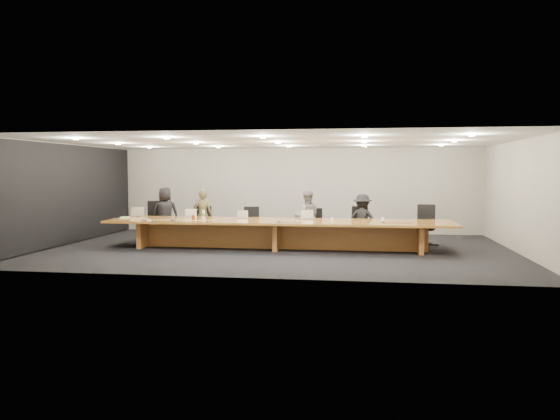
% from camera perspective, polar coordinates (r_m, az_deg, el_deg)
% --- Properties ---
extents(ground, '(12.00, 12.00, 0.00)m').
position_cam_1_polar(ground, '(14.35, -0.18, -4.07)').
color(ground, black).
rests_on(ground, ground).
extents(back_wall, '(12.00, 0.02, 2.80)m').
position_cam_1_polar(back_wall, '(18.18, 1.75, 2.06)').
color(back_wall, '#B1AEA1').
rests_on(back_wall, ground).
extents(left_wall_panel, '(0.08, 7.84, 2.74)m').
position_cam_1_polar(left_wall_panel, '(16.23, -21.39, 1.46)').
color(left_wall_panel, black).
rests_on(left_wall_panel, ground).
extents(conference_table, '(9.00, 1.80, 0.75)m').
position_cam_1_polar(conference_table, '(14.29, -0.18, -2.00)').
color(conference_table, brown).
rests_on(conference_table, ground).
extents(chair_far_left, '(0.73, 0.73, 1.18)m').
position_cam_1_polar(chair_far_left, '(16.43, -12.90, -1.07)').
color(chair_far_left, black).
rests_on(chair_far_left, ground).
extents(chair_left, '(0.66, 0.66, 1.04)m').
position_cam_1_polar(chair_left, '(15.95, -7.93, -1.41)').
color(chair_left, black).
rests_on(chair_left, ground).
extents(chair_mid_left, '(0.60, 0.60, 1.04)m').
position_cam_1_polar(chair_mid_left, '(15.61, -3.03, -1.50)').
color(chair_mid_left, black).
rests_on(chair_mid_left, ground).
extents(chair_mid_right, '(0.51, 0.51, 1.01)m').
position_cam_1_polar(chair_mid_right, '(15.46, 3.61, -1.62)').
color(chair_mid_right, black).
rests_on(chair_mid_right, ground).
extents(chair_right, '(0.64, 0.64, 1.08)m').
position_cam_1_polar(chair_right, '(15.29, 8.17, -1.58)').
color(chair_right, black).
rests_on(chair_right, ground).
extents(chair_far_right, '(0.72, 0.72, 1.15)m').
position_cam_1_polar(chair_far_right, '(15.36, 14.88, -1.51)').
color(chair_far_right, black).
rests_on(chair_far_right, ground).
extents(person_a, '(0.86, 0.65, 1.58)m').
position_cam_1_polar(person_a, '(16.28, -11.89, -0.41)').
color(person_a, black).
rests_on(person_a, ground).
extents(person_b, '(0.61, 0.46, 1.51)m').
position_cam_1_polar(person_b, '(16.00, -8.08, -0.56)').
color(person_b, '#403B23').
rests_on(person_b, ground).
extents(person_c, '(0.84, 0.72, 1.51)m').
position_cam_1_polar(person_c, '(15.30, 2.82, -0.72)').
color(person_c, slate).
rests_on(person_c, ground).
extents(person_d, '(0.96, 0.63, 1.40)m').
position_cam_1_polar(person_d, '(15.24, 8.60, -0.98)').
color(person_d, black).
rests_on(person_d, ground).
extents(laptop_a, '(0.38, 0.28, 0.29)m').
position_cam_1_polar(laptop_a, '(15.79, -14.83, -0.20)').
color(laptop_a, '#BCB18F').
rests_on(laptop_a, conference_table).
extents(laptop_b, '(0.35, 0.28, 0.25)m').
position_cam_1_polar(laptop_b, '(15.20, -9.34, -0.35)').
color(laptop_b, '#C2B594').
rests_on(laptop_b, conference_table).
extents(laptop_c, '(0.33, 0.27, 0.23)m').
position_cam_1_polar(laptop_c, '(14.78, -3.92, -0.47)').
color(laptop_c, tan).
rests_on(laptop_c, conference_table).
extents(laptop_d, '(0.38, 0.32, 0.26)m').
position_cam_1_polar(laptop_d, '(14.46, 2.92, -0.50)').
color(laptop_d, tan).
rests_on(laptop_d, conference_table).
extents(water_bottle, '(0.09, 0.09, 0.24)m').
position_cam_1_polar(water_bottle, '(14.80, -8.01, -0.48)').
color(water_bottle, silver).
rests_on(water_bottle, conference_table).
extents(amber_mug, '(0.09, 0.09, 0.11)m').
position_cam_1_polar(amber_mug, '(14.74, -9.03, -0.75)').
color(amber_mug, maroon).
rests_on(amber_mug, conference_table).
extents(paper_cup_near, '(0.07, 0.07, 0.08)m').
position_cam_1_polar(paper_cup_near, '(14.24, 5.46, -0.94)').
color(paper_cup_near, white).
rests_on(paper_cup_near, conference_table).
extents(paper_cup_far, '(0.09, 0.09, 0.09)m').
position_cam_1_polar(paper_cup_far, '(14.28, 10.68, -0.97)').
color(paper_cup_far, white).
rests_on(paper_cup_far, conference_table).
extents(notepad, '(0.30, 0.27, 0.01)m').
position_cam_1_polar(notepad, '(15.63, -15.92, -0.77)').
color(notepad, white).
rests_on(notepad, conference_table).
extents(lime_gadget, '(0.18, 0.12, 0.03)m').
position_cam_1_polar(lime_gadget, '(15.65, -15.91, -0.68)').
color(lime_gadget, '#51A92D').
rests_on(lime_gadget, notepad).
extents(av_box, '(0.24, 0.21, 0.03)m').
position_cam_1_polar(av_box, '(14.63, -13.80, -1.01)').
color(av_box, '#A8A8AD').
rests_on(av_box, conference_table).
extents(mic_left, '(0.17, 0.17, 0.03)m').
position_cam_1_polar(mic_left, '(14.40, -11.18, -1.05)').
color(mic_left, black).
rests_on(mic_left, conference_table).
extents(mic_center, '(0.15, 0.15, 0.03)m').
position_cam_1_polar(mic_center, '(13.73, -0.15, -1.22)').
color(mic_center, black).
rests_on(mic_center, conference_table).
extents(mic_right, '(0.16, 0.16, 0.03)m').
position_cam_1_polar(mic_right, '(13.84, 10.72, -1.25)').
color(mic_right, black).
rests_on(mic_right, conference_table).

